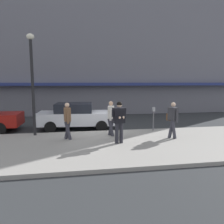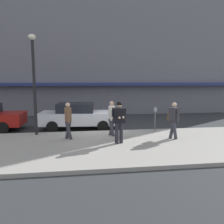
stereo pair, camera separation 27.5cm
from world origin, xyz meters
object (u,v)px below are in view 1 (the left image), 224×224
at_px(parking_meter, 154,115).
at_px(pedestrian_in_light_coat, 111,116).
at_px(man_texting_on_phone, 119,118).
at_px(parked_sedan_mid, 76,116).
at_px(street_lamp_post, 32,74).
at_px(pedestrian_with_bag, 173,118).
at_px(pedestrian_dark_coat, 67,119).

bearing_deg(parking_meter, pedestrian_in_light_coat, -162.70).
distance_m(pedestrian_in_light_coat, parking_meter, 2.58).
bearing_deg(man_texting_on_phone, pedestrian_in_light_coat, 95.11).
bearing_deg(parked_sedan_mid, parking_meter, -22.18).
xyz_separation_m(parked_sedan_mid, street_lamp_post, (-2.07, -1.73, 2.35)).
distance_m(parked_sedan_mid, pedestrian_with_bag, 5.59).
bearing_deg(pedestrian_in_light_coat, pedestrian_with_bag, -19.74).
height_order(pedestrian_with_bag, pedestrian_dark_coat, same).
distance_m(man_texting_on_phone, pedestrian_dark_coat, 2.43).
bearing_deg(pedestrian_with_bag, street_lamp_post, 165.26).
bearing_deg(pedestrian_dark_coat, parked_sedan_mid, 81.63).
relative_size(pedestrian_in_light_coat, parking_meter, 1.34).
bearing_deg(pedestrian_in_light_coat, street_lamp_post, 169.10).
distance_m(pedestrian_with_bag, parking_meter, 1.78).
height_order(street_lamp_post, parking_meter, street_lamp_post).
xyz_separation_m(man_texting_on_phone, pedestrian_with_bag, (2.62, 0.41, -0.14)).
distance_m(parked_sedan_mid, pedestrian_in_light_coat, 2.97).
bearing_deg(man_texting_on_phone, parked_sedan_mid, 114.89).
bearing_deg(pedestrian_dark_coat, pedestrian_with_bag, -7.07).
bearing_deg(street_lamp_post, pedestrian_dark_coat, -33.80).
distance_m(parked_sedan_mid, street_lamp_post, 3.57).
height_order(parked_sedan_mid, pedestrian_dark_coat, pedestrian_dark_coat).
xyz_separation_m(parked_sedan_mid, parking_meter, (4.12, -1.68, 0.18)).
bearing_deg(pedestrian_in_light_coat, pedestrian_dark_coat, -169.46).
height_order(pedestrian_dark_coat, street_lamp_post, street_lamp_post).
xyz_separation_m(man_texting_on_phone, pedestrian_in_light_coat, (-0.12, 1.40, -0.14)).
xyz_separation_m(man_texting_on_phone, pedestrian_dark_coat, (-2.20, 1.01, -0.14)).
xyz_separation_m(parked_sedan_mid, pedestrian_in_light_coat, (1.66, -2.45, 0.32)).
relative_size(pedestrian_with_bag, street_lamp_post, 0.35).
bearing_deg(street_lamp_post, parked_sedan_mid, 39.96).
bearing_deg(pedestrian_with_bag, parked_sedan_mid, 142.06).
bearing_deg(parked_sedan_mid, street_lamp_post, -140.04).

